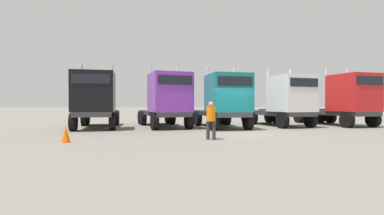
# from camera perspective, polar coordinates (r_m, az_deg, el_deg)

# --- Properties ---
(ground) EXTENTS (200.00, 200.00, 0.00)m
(ground) POSITION_cam_1_polar(r_m,az_deg,el_deg) (15.44, 9.45, -5.19)
(ground) COLOR slate
(semi_truck_black) EXTENTS (3.08, 6.37, 4.14)m
(semi_truck_black) POSITION_cam_1_polar(r_m,az_deg,el_deg) (18.68, -19.07, 1.51)
(semi_truck_black) COLOR #333338
(semi_truck_black) RESTS_ON ground
(semi_truck_purple) EXTENTS (3.85, 6.73, 4.14)m
(semi_truck_purple) POSITION_cam_1_polar(r_m,az_deg,el_deg) (18.49, -5.10, 1.60)
(semi_truck_purple) COLOR #333338
(semi_truck_purple) RESTS_ON ground
(semi_truck_teal) EXTENTS (3.11, 6.43, 4.03)m
(semi_truck_teal) POSITION_cam_1_polar(r_m,az_deg,el_deg) (18.12, 6.62, 1.44)
(semi_truck_teal) COLOR #333338
(semi_truck_teal) RESTS_ON ground
(semi_truck_white) EXTENTS (3.62, 6.42, 4.07)m
(semi_truck_white) POSITION_cam_1_polar(r_m,az_deg,el_deg) (20.56, 18.56, 1.37)
(semi_truck_white) COLOR #333338
(semi_truck_white) RESTS_ON ground
(semi_truck_red) EXTENTS (3.44, 6.53, 4.22)m
(semi_truck_red) POSITION_cam_1_polar(r_m,az_deg,el_deg) (22.73, 28.93, 1.47)
(semi_truck_red) COLOR #333338
(semi_truck_red) RESTS_ON ground
(visitor_in_hivis) EXTENTS (0.55, 0.55, 1.70)m
(visitor_in_hivis) POSITION_cam_1_polar(r_m,az_deg,el_deg) (12.51, 3.88, -2.07)
(visitor_in_hivis) COLOR #303030
(visitor_in_hivis) RESTS_ON ground
(traffic_cone_mid) EXTENTS (0.36, 0.36, 0.71)m
(traffic_cone_mid) POSITION_cam_1_polar(r_m,az_deg,el_deg) (12.72, -24.34, -4.94)
(traffic_cone_mid) COLOR #F2590C
(traffic_cone_mid) RESTS_ON ground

